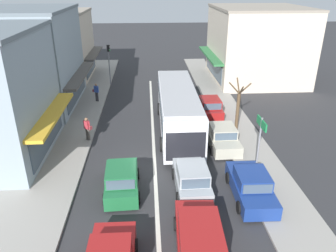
% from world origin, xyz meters
% --- Properties ---
extents(ground_plane, '(140.00, 140.00, 0.00)m').
position_xyz_m(ground_plane, '(0.00, 0.00, 0.00)').
color(ground_plane, '#2D2D30').
extents(lane_centre_line, '(0.20, 28.00, 0.01)m').
position_xyz_m(lane_centre_line, '(0.00, 4.00, 0.00)').
color(lane_centre_line, silver).
rests_on(lane_centre_line, ground).
extents(sidewalk_left, '(5.20, 44.00, 0.14)m').
position_xyz_m(sidewalk_left, '(-6.80, 6.00, 0.07)').
color(sidewalk_left, gray).
rests_on(sidewalk_left, ground).
extents(kerb_right, '(2.80, 44.00, 0.12)m').
position_xyz_m(kerb_right, '(6.20, 6.00, 0.06)').
color(kerb_right, gray).
rests_on(kerb_right, ground).
extents(shopfront_mid_block, '(8.41, 9.39, 8.15)m').
position_xyz_m(shopfront_mid_block, '(-10.18, 11.02, 4.07)').
color(shopfront_mid_block, '#84939E').
rests_on(shopfront_mid_block, ground).
extents(shopfront_far_end, '(8.20, 7.81, 7.20)m').
position_xyz_m(shopfront_far_end, '(-10.18, 19.99, 3.60)').
color(shopfront_far_end, beige).
rests_on(shopfront_far_end, ground).
extents(building_right_far, '(10.08, 10.07, 7.64)m').
position_xyz_m(building_right_far, '(11.48, 18.14, 3.82)').
color(building_right_far, beige).
rests_on(building_right_far, ground).
extents(city_bus, '(2.83, 10.88, 3.23)m').
position_xyz_m(city_bus, '(1.81, 4.94, 1.88)').
color(city_bus, silver).
rests_on(city_bus, ground).
extents(wagon_queue_gap_filler, '(2.10, 4.58, 1.58)m').
position_xyz_m(wagon_queue_gap_filler, '(1.60, -6.85, 0.75)').
color(wagon_queue_gap_filler, maroon).
rests_on(wagon_queue_gap_filler, ground).
extents(hatchback_behind_bus_near, '(1.93, 3.76, 1.54)m').
position_xyz_m(hatchback_behind_bus_near, '(-1.75, -2.32, 0.71)').
color(hatchback_behind_bus_near, '#1E6638').
rests_on(hatchback_behind_bus_near, ground).
extents(hatchback_adjacent_lane_lead, '(1.87, 3.73, 1.54)m').
position_xyz_m(hatchback_adjacent_lane_lead, '(1.87, -2.47, 0.71)').
color(hatchback_adjacent_lane_lead, '#9EA3A8').
rests_on(hatchback_adjacent_lane_lead, ground).
extents(parked_sedan_kerb_front, '(1.97, 4.24, 1.47)m').
position_xyz_m(parked_sedan_kerb_front, '(4.78, -3.19, 0.66)').
color(parked_sedan_kerb_front, navy).
rests_on(parked_sedan_kerb_front, ground).
extents(parked_sedan_kerb_second, '(1.94, 4.22, 1.47)m').
position_xyz_m(parked_sedan_kerb_second, '(4.52, 2.44, 0.66)').
color(parked_sedan_kerb_second, '#B7B29E').
rests_on(parked_sedan_kerb_second, ground).
extents(parked_hatchback_kerb_third, '(1.88, 3.74, 1.54)m').
position_xyz_m(parked_hatchback_kerb_third, '(4.63, 7.76, 0.71)').
color(parked_hatchback_kerb_third, maroon).
rests_on(parked_hatchback_kerb_third, ground).
extents(traffic_light_downstreet, '(0.32, 0.24, 4.20)m').
position_xyz_m(traffic_light_downstreet, '(-4.17, 16.76, 2.85)').
color(traffic_light_downstreet, gray).
rests_on(traffic_light_downstreet, ground).
extents(directional_road_sign, '(0.10, 1.40, 3.60)m').
position_xyz_m(directional_road_sign, '(5.62, -1.39, 2.68)').
color(directional_road_sign, gray).
rests_on(directional_road_sign, ground).
extents(street_tree_right, '(1.60, 1.69, 3.86)m').
position_xyz_m(street_tree_right, '(6.04, 4.56, 1.85)').
color(street_tree_right, brown).
rests_on(street_tree_right, ground).
extents(pedestrian_with_handbag_near, '(0.61, 0.49, 1.63)m').
position_xyz_m(pedestrian_with_handbag_near, '(-4.89, 11.49, 1.07)').
color(pedestrian_with_handbag_near, '#333338').
rests_on(pedestrian_with_handbag_near, sidewalk_left).
extents(pedestrian_browsing_midblock, '(0.61, 0.49, 1.63)m').
position_xyz_m(pedestrian_browsing_midblock, '(-4.44, 3.65, 1.07)').
color(pedestrian_browsing_midblock, '#4C4742').
rests_on(pedestrian_browsing_midblock, sidewalk_left).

